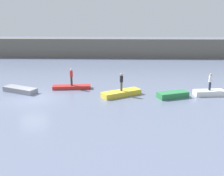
{
  "coord_description": "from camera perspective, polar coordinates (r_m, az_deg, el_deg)",
  "views": [
    {
      "loc": [
        8.17,
        -24.86,
        8.13
      ],
      "look_at": [
        7.41,
        1.72,
        0.6
      ],
      "focal_mm": 45.17,
      "sensor_mm": 36.0,
      "label": 1
    }
  ],
  "objects": [
    {
      "name": "rowboat_grey",
      "position": [
        29.78,
        -18.1,
        -0.34
      ],
      "size": [
        3.76,
        2.58,
        0.5
      ],
      "primitive_type": "cube",
      "rotation": [
        0.0,
        0.0,
        -0.43
      ],
      "color": "gray",
      "rests_on": "ground_plane"
    },
    {
      "name": "person_red_shirt",
      "position": [
        29.52,
        -8.24,
        2.43
      ],
      "size": [
        0.32,
        0.32,
        1.8
      ],
      "color": "#38332D",
      "rests_on": "rowboat_red"
    },
    {
      "name": "rowboat_red",
      "position": [
        29.82,
        -8.15,
        0.19
      ],
      "size": [
        4.03,
        1.37,
        0.37
      ],
      "primitive_type": "cube",
      "rotation": [
        0.0,
        0.0,
        0.11
      ],
      "color": "red",
      "rests_on": "ground_plane"
    },
    {
      "name": "person_dark_shirt",
      "position": [
        26.87,
        1.92,
        1.44
      ],
      "size": [
        0.32,
        0.32,
        1.73
      ],
      "color": "#4C4C56",
      "rests_on": "rowboat_yellow"
    },
    {
      "name": "person_white_shirt",
      "position": [
        28.58,
        19.28,
        1.37
      ],
      "size": [
        0.32,
        0.32,
        1.67
      ],
      "color": "#232838",
      "rests_on": "rowboat_white"
    },
    {
      "name": "rowboat_yellow",
      "position": [
        27.2,
        1.89,
        -1.06
      ],
      "size": [
        3.95,
        3.07,
        0.49
      ],
      "primitive_type": "cube",
      "rotation": [
        0.0,
        0.0,
        0.56
      ],
      "color": "gold",
      "rests_on": "ground_plane"
    },
    {
      "name": "ground_plane",
      "position": [
        27.4,
        -15.79,
        -2.07
      ],
      "size": [
        120.0,
        120.0,
        0.0
      ],
      "primitive_type": "plane",
      "color": "slate"
    },
    {
      "name": "rowboat_white",
      "position": [
        28.88,
        19.06,
        -0.91
      ],
      "size": [
        3.03,
        1.43,
        0.51
      ],
      "primitive_type": "cube",
      "rotation": [
        0.0,
        0.0,
        0.12
      ],
      "color": "white",
      "rests_on": "ground_plane"
    },
    {
      "name": "rowboat_green",
      "position": [
        27.21,
        12.19,
        -1.34
      ],
      "size": [
        3.12,
        2.09,
        0.55
      ],
      "primitive_type": "cube",
      "rotation": [
        0.0,
        0.0,
        0.36
      ],
      "color": "#2D7F47",
      "rests_on": "ground_plane"
    },
    {
      "name": "embankment_wall",
      "position": [
        49.07,
        -8.04,
        8.0
      ],
      "size": [
        80.0,
        1.2,
        3.2
      ],
      "primitive_type": "cube",
      "color": "#666056",
      "rests_on": "ground_plane"
    }
  ]
}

